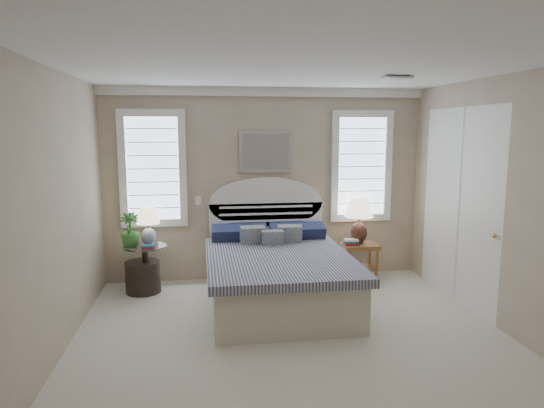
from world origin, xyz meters
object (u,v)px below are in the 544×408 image
(floor_pot, at_px, (143,277))
(lamp_left, at_px, (148,222))
(bed, at_px, (277,272))
(lamp_right, at_px, (359,215))
(side_table_left, at_px, (146,264))
(nightstand_right, at_px, (359,254))

(floor_pot, bearing_deg, lamp_left, 12.69)
(bed, distance_m, lamp_left, 1.80)
(bed, height_order, lamp_right, bed)
(bed, relative_size, side_table_left, 3.61)
(lamp_left, bearing_deg, bed, -21.26)
(side_table_left, height_order, lamp_left, lamp_left)
(floor_pot, bearing_deg, nightstand_right, 1.74)
(floor_pot, relative_size, lamp_left, 0.91)
(lamp_left, xyz_separation_m, lamp_right, (2.89, 0.12, -0.00))
(bed, xyz_separation_m, floor_pot, (-1.69, 0.60, -0.18))
(nightstand_right, bearing_deg, floor_pot, -178.26)
(nightstand_right, height_order, lamp_right, lamp_right)
(side_table_left, xyz_separation_m, lamp_right, (2.95, 0.15, 0.54))
(bed, relative_size, nightstand_right, 4.29)
(side_table_left, bearing_deg, bed, -19.74)
(side_table_left, bearing_deg, lamp_left, 29.68)
(bed, bearing_deg, lamp_right, 29.90)
(side_table_left, relative_size, lamp_left, 1.26)
(bed, distance_m, floor_pot, 1.80)
(side_table_left, distance_m, floor_pot, 0.18)
(side_table_left, distance_m, lamp_left, 0.55)
(bed, bearing_deg, lamp_left, 158.74)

